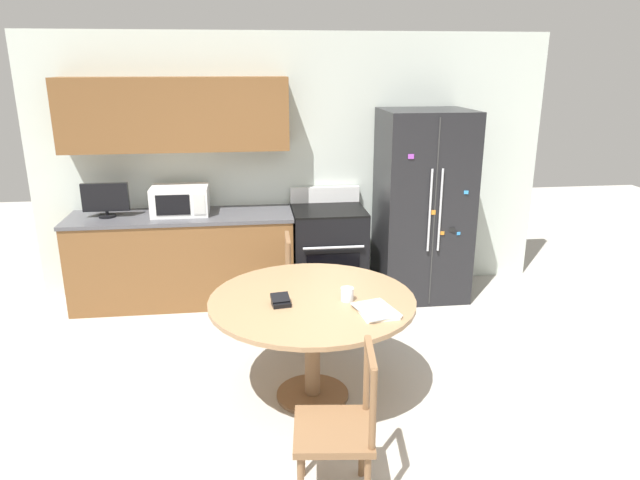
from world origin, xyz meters
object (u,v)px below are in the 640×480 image
(microwave, at_px, (180,200))
(refrigerator, at_px, (423,205))
(oven_range, at_px, (328,252))
(candle_glass, at_px, (347,295))
(wallet, at_px, (281,301))
(dining_chair_far, at_px, (307,287))
(dining_chair_near, at_px, (339,430))
(countertop_tv, at_px, (105,199))

(microwave, bearing_deg, refrigerator, -2.60)
(oven_range, height_order, microwave, microwave)
(candle_glass, relative_size, wallet, 0.64)
(dining_chair_far, bearing_deg, candle_glass, 10.18)
(oven_range, xyz_separation_m, candle_glass, (-0.14, -1.92, 0.34))
(dining_chair_near, bearing_deg, microwave, 27.09)
(refrigerator, relative_size, microwave, 3.50)
(oven_range, bearing_deg, wallet, -107.04)
(microwave, xyz_separation_m, dining_chair_near, (1.09, -2.91, -0.60))
(countertop_tv, relative_size, dining_chair_far, 0.47)
(oven_range, bearing_deg, refrigerator, -3.50)
(candle_glass, bearing_deg, oven_range, 85.77)
(dining_chair_near, bearing_deg, countertop_tv, 38.15)
(candle_glass, bearing_deg, dining_chair_near, -102.11)
(dining_chair_far, relative_size, dining_chair_near, 1.00)
(dining_chair_far, distance_m, dining_chair_near, 2.02)
(oven_range, relative_size, microwave, 2.01)
(oven_range, relative_size, wallet, 7.58)
(refrigerator, bearing_deg, dining_chair_far, -148.02)
(microwave, distance_m, countertop_tv, 0.69)
(countertop_tv, xyz_separation_m, wallet, (1.53, -1.96, -0.28))
(refrigerator, relative_size, dining_chair_near, 2.08)
(candle_glass, distance_m, wallet, 0.45)
(countertop_tv, height_order, candle_glass, countertop_tv)
(dining_chair_far, bearing_deg, countertop_tv, -114.03)
(wallet, bearing_deg, countertop_tv, 128.03)
(microwave, xyz_separation_m, countertop_tv, (-0.69, -0.02, 0.04))
(dining_chair_near, height_order, wallet, dining_chair_near)
(wallet, bearing_deg, dining_chair_near, -75.04)
(microwave, relative_size, countertop_tv, 1.26)
(countertop_tv, relative_size, candle_glass, 4.71)
(candle_glass, bearing_deg, refrigerator, 59.77)
(oven_range, bearing_deg, dining_chair_near, -96.87)
(dining_chair_near, distance_m, wallet, 1.03)
(dining_chair_near, bearing_deg, dining_chair_far, 5.47)
(wallet, bearing_deg, candle_glass, 2.24)
(microwave, height_order, wallet, microwave)
(microwave, height_order, dining_chair_near, microwave)
(dining_chair_far, bearing_deg, refrigerator, 123.37)
(microwave, bearing_deg, dining_chair_far, -38.14)
(refrigerator, height_order, wallet, refrigerator)
(oven_range, height_order, wallet, oven_range)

